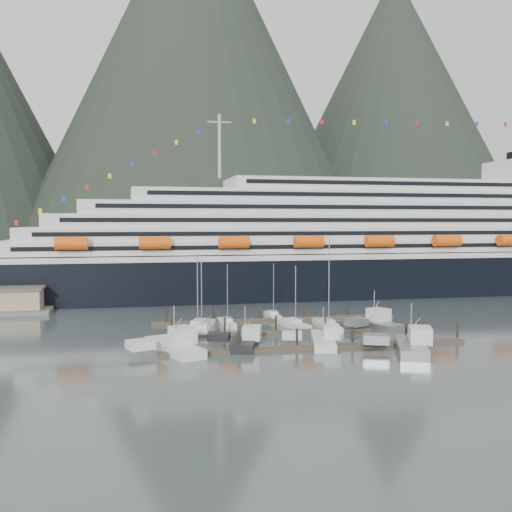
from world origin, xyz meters
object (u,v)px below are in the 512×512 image
at_px(trawler_d, 410,345).
at_px(cruise_ship, 367,249).
at_px(sailboat_c, 293,325).
at_px(sailboat_d, 327,326).
at_px(sailboat_b, 199,327).
at_px(sailboat_f, 273,316).
at_px(sailboat_a, 202,330).
at_px(trawler_c, 322,339).
at_px(trawler_e, 373,324).
at_px(trawler_a, 173,346).
at_px(trawler_b, 244,341).
at_px(sailboat_e, 227,323).

bearing_deg(trawler_d, cruise_ship, 3.70).
bearing_deg(sailboat_c, trawler_d, -167.99).
bearing_deg(trawler_d, sailboat_d, 36.07).
xyz_separation_m(sailboat_b, sailboat_f, (15.95, 10.13, -0.05)).
bearing_deg(cruise_ship, sailboat_a, -136.50).
bearing_deg(sailboat_a, trawler_c, -115.52).
distance_m(trawler_c, trawler_e, 17.33).
relative_size(cruise_ship, trawler_d, 15.15).
bearing_deg(sailboat_c, sailboat_d, -128.10).
distance_m(sailboat_a, trawler_e, 30.57).
bearing_deg(trawler_a, cruise_ship, -62.33).
bearing_deg(sailboat_c, trawler_c, 167.39).
bearing_deg(sailboat_a, trawler_a, 172.02).
distance_m(trawler_b, trawler_c, 12.29).
relative_size(sailboat_a, sailboat_e, 1.13).
height_order(sailboat_a, sailboat_e, sailboat_a).
bearing_deg(cruise_ship, trawler_e, -111.44).
distance_m(sailboat_a, trawler_c, 22.29).
bearing_deg(sailboat_c, sailboat_f, -7.05).
bearing_deg(trawler_e, sailboat_c, 44.33).
height_order(sailboat_f, trawler_d, sailboat_f).
height_order(sailboat_b, trawler_b, sailboat_b).
bearing_deg(trawler_a, trawler_d, -121.98).
xyz_separation_m(cruise_ship, trawler_d, (-22.40, -69.89, -11.06)).
bearing_deg(trawler_c, sailboat_a, 64.91).
relative_size(trawler_a, trawler_c, 1.08).
height_order(sailboat_d, trawler_b, sailboat_d).
bearing_deg(sailboat_d, sailboat_e, 71.39).
relative_size(trawler_a, trawler_b, 1.27).
height_order(sailboat_c, trawler_e, sailboat_c).
bearing_deg(trawler_e, sailboat_a, 59.71).
height_order(sailboat_b, sailboat_e, sailboat_b).
relative_size(cruise_ship, sailboat_b, 14.51).
bearing_deg(trawler_c, trawler_a, 106.21).
bearing_deg(cruise_ship, sailboat_e, -137.41).
relative_size(sailboat_d, trawler_d, 1.22).
relative_size(sailboat_b, trawler_c, 1.10).
height_order(sailboat_b, trawler_d, sailboat_b).
distance_m(cruise_ship, trawler_e, 56.15).
distance_m(sailboat_b, sailboat_f, 18.89).
height_order(trawler_c, trawler_d, trawler_d).
distance_m(trawler_a, trawler_b, 11.06).
distance_m(sailboat_c, trawler_b, 19.60).
distance_m(cruise_ship, trawler_c, 71.59).
xyz_separation_m(sailboat_a, trawler_a, (-6.17, -14.84, 0.52)).
distance_m(sailboat_b, trawler_b, 16.97).
relative_size(sailboat_c, trawler_b, 1.05).
bearing_deg(trawler_b, trawler_e, -51.22).
bearing_deg(sailboat_c, trawler_b, 128.73).
height_order(sailboat_c, trawler_b, sailboat_c).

